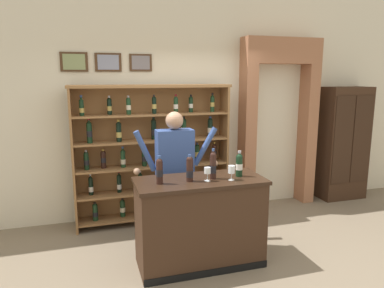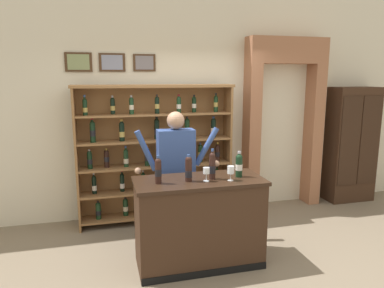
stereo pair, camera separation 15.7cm
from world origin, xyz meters
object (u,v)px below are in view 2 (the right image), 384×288
object	(u,v)px
wine_glass_spare	(231,171)
wine_shelf	(155,150)
side_cabinet	(351,144)
tasting_bottle_vin_santo	(189,169)
wine_glass_left	(206,172)
tasting_bottle_super_tuscan	(239,165)
shopkeeper	(176,162)
tasting_bottle_riserva	(158,170)
tasting_counter	(199,222)
tasting_bottle_chianti	(212,165)

from	to	relation	value
wine_glass_spare	wine_shelf	bearing A→B (deg)	111.35
side_cabinet	wine_glass_spare	bearing A→B (deg)	-150.30
tasting_bottle_vin_santo	wine_glass_left	xyz separation A→B (m)	(0.18, -0.05, -0.03)
wine_shelf	side_cabinet	distance (m)	3.34
tasting_bottle_vin_santo	tasting_bottle_super_tuscan	size ratio (longest dim) A/B	0.99
shopkeeper	tasting_bottle_riserva	size ratio (longest dim) A/B	5.57
wine_shelf	tasting_bottle_super_tuscan	size ratio (longest dim) A/B	7.62
wine_glass_left	wine_glass_spare	size ratio (longest dim) A/B	0.94
tasting_counter	tasting_bottle_riserva	bearing A→B (deg)	-175.15
tasting_counter	tasting_bottle_vin_santo	size ratio (longest dim) A/B	4.88
shopkeeper	wine_glass_spare	size ratio (longest dim) A/B	10.43
tasting_bottle_chianti	tasting_bottle_super_tuscan	size ratio (longest dim) A/B	1.15
tasting_bottle_riserva	tasting_bottle_chianti	world-z (taller)	tasting_bottle_chianti
tasting_bottle_riserva	tasting_bottle_super_tuscan	xyz separation A→B (m)	(0.91, 0.02, -0.00)
shopkeeper	wine_glass_left	xyz separation A→B (m)	(0.18, -0.73, 0.06)
wine_shelf	wine_glass_spare	xyz separation A→B (m)	(0.59, -1.50, 0.05)
tasting_bottle_vin_santo	tasting_bottle_chianti	distance (m)	0.27
wine_shelf	tasting_counter	bearing A→B (deg)	-78.80
tasting_counter	wine_glass_left	world-z (taller)	wine_glass_left
shopkeeper	wine_glass_left	distance (m)	0.75
tasting_bottle_super_tuscan	wine_glass_spare	bearing A→B (deg)	-140.91
tasting_counter	wine_glass_spare	xyz separation A→B (m)	(0.31, -0.13, 0.61)
tasting_bottle_chianti	shopkeeper	bearing A→B (deg)	111.68
wine_shelf	tasting_counter	size ratio (longest dim) A/B	1.57
wine_shelf	tasting_bottle_vin_santo	xyz separation A→B (m)	(0.14, -1.41, 0.07)
shopkeeper	wine_glass_left	bearing A→B (deg)	-76.42
tasting_bottle_riserva	wine_glass_left	distance (m)	0.51
tasting_bottle_riserva	tasting_bottle_vin_santo	xyz separation A→B (m)	(0.33, -0.00, -0.01)
tasting_bottle_vin_santo	tasting_bottle_chianti	xyz separation A→B (m)	(0.27, 0.02, 0.02)
wine_shelf	tasting_bottle_chianti	xyz separation A→B (m)	(0.41, -1.39, 0.09)
shopkeeper	tasting_bottle_chianti	xyz separation A→B (m)	(0.26, -0.66, 0.11)
shopkeeper	wine_glass_left	size ratio (longest dim) A/B	11.07
tasting_counter	tasting_bottle_riserva	world-z (taller)	tasting_bottle_riserva
wine_shelf	tasting_bottle_vin_santo	bearing A→B (deg)	-84.25
side_cabinet	tasting_bottle_super_tuscan	world-z (taller)	side_cabinet
tasting_bottle_vin_santo	wine_shelf	bearing A→B (deg)	95.75
tasting_bottle_super_tuscan	tasting_bottle_vin_santo	bearing A→B (deg)	-177.48
side_cabinet	tasting_bottle_vin_santo	size ratio (longest dim) A/B	6.62
wine_shelf	wine_glass_spare	world-z (taller)	wine_shelf
tasting_bottle_riserva	tasting_bottle_super_tuscan	size ratio (longest dim) A/B	1.03
tasting_bottle_vin_santo	tasting_bottle_super_tuscan	distance (m)	0.59
wine_shelf	tasting_bottle_vin_santo	size ratio (longest dim) A/B	7.67
tasting_bottle_chianti	wine_glass_left	distance (m)	0.12
shopkeeper	tasting_bottle_super_tuscan	xyz separation A→B (m)	(0.58, -0.66, 0.09)
side_cabinet	wine_glass_left	distance (m)	3.38
wine_shelf	side_cabinet	size ratio (longest dim) A/B	1.16
tasting_counter	tasting_bottle_chianti	bearing A→B (deg)	-8.83
wine_shelf	shopkeeper	xyz separation A→B (m)	(0.15, -0.73, -0.02)
shopkeeper	wine_glass_spare	xyz separation A→B (m)	(0.44, -0.77, 0.06)
tasting_counter	tasting_bottle_vin_santo	distance (m)	0.65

